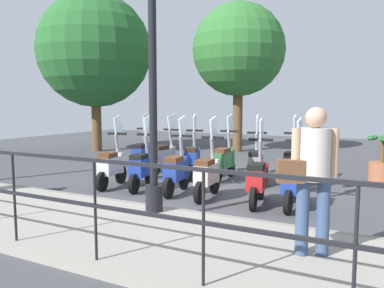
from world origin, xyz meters
name	(u,v)px	position (x,y,z in m)	size (l,w,h in m)	color
ground_plane	(209,188)	(0.00, 0.00, 0.00)	(28.00, 28.00, 0.00)	#424247
promenade_walkway	(114,228)	(-3.15, 0.00, 0.07)	(2.20, 20.00, 0.15)	gray
fence_railing	(51,184)	(-4.20, 0.00, 0.89)	(0.04, 16.03, 1.07)	black
lamp_post_near	(153,95)	(-2.40, -0.17, 1.91)	(0.26, 0.90, 3.99)	black
pedestrian_with_bag	(312,170)	(-3.05, -2.57, 1.08)	(0.49, 0.60, 1.59)	#384C70
tree_large	(95,51)	(3.91, 6.45, 3.75)	(4.20, 4.20, 5.86)	brown
tree_distant	(239,50)	(6.21, 1.63, 3.76)	(3.41, 3.41, 5.48)	brown
potted_palm	(382,163)	(2.40, -3.26, 0.45)	(1.06, 0.66, 1.05)	#9E5B3D
scooter_near_0	(294,180)	(-0.75, -1.93, 0.48)	(1.23, 0.44, 1.54)	black
scooter_near_1	(258,178)	(-0.81, -1.31, 0.48)	(1.23, 0.45, 1.54)	black
scooter_near_2	(207,173)	(-0.80, -0.33, 0.48)	(1.23, 0.44, 1.54)	black
scooter_near_3	(176,170)	(-0.73, 0.37, 0.48)	(1.23, 0.44, 1.54)	black
scooter_near_4	(142,167)	(-0.73, 1.19, 0.48)	(1.22, 0.49, 1.54)	black
scooter_near_5	(111,165)	(-0.84, 1.90, 0.48)	(1.22, 0.47, 1.54)	black
scooter_far_0	(292,164)	(1.02, -1.51, 0.48)	(1.23, 0.44, 1.54)	black
scooter_far_1	(256,163)	(0.79, -0.77, 0.48)	(1.22, 0.51, 1.54)	black
scooter_far_2	(225,159)	(1.00, 0.05, 0.48)	(1.23, 0.44, 1.54)	black
scooter_far_3	(192,158)	(0.83, 0.81, 0.48)	(1.20, 0.55, 1.54)	black
scooter_far_4	(164,156)	(0.83, 1.61, 0.48)	(1.23, 0.46, 1.54)	black
scooter_far_5	(141,154)	(0.89, 2.32, 0.48)	(1.21, 0.51, 1.54)	black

